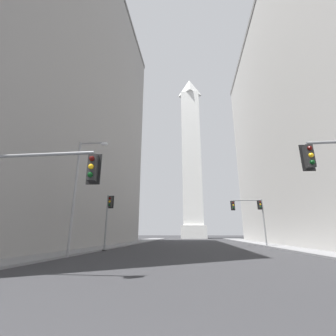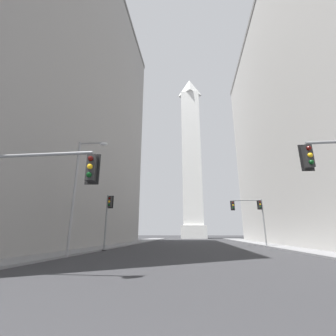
# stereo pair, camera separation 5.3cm
# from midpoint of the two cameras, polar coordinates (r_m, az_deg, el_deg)

# --- Properties ---
(sidewalk_left) EXTENTS (5.00, 94.75, 0.15)m
(sidewalk_left) POSITION_cam_midpoint_polar(r_m,az_deg,el_deg) (31.48, -16.33, -18.55)
(sidewalk_left) COLOR slate
(sidewalk_left) RESTS_ON ground_plane
(sidewalk_right) EXTENTS (5.00, 94.75, 0.15)m
(sidewalk_right) POSITION_cam_midpoint_polar(r_m,az_deg,el_deg) (31.46, 29.59, -17.17)
(sidewalk_right) COLOR slate
(sidewalk_right) RESTS_ON ground_plane
(building_left) EXTENTS (19.20, 43.79, 45.07)m
(building_left) POSITION_cam_midpoint_polar(r_m,az_deg,el_deg) (40.56, -27.99, 16.83)
(building_left) COLOR gray
(building_left) RESTS_ON ground_plane
(obelisk) EXTENTS (8.50, 8.50, 62.70)m
(obelisk) POSITION_cam_midpoint_polar(r_m,az_deg,el_deg) (84.69, 6.02, 3.59)
(obelisk) COLOR silver
(obelisk) RESTS_ON ground_plane
(traffic_light_mid_left) EXTENTS (0.80, 0.53, 5.56)m
(traffic_light_mid_left) POSITION_cam_midpoint_polar(r_m,az_deg,el_deg) (24.51, -14.96, -11.06)
(traffic_light_mid_left) COLOR slate
(traffic_light_mid_left) RESTS_ON ground_plane
(traffic_light_mid_right) EXTENTS (4.37, 0.51, 6.15)m
(traffic_light_mid_right) POSITION_cam_midpoint_polar(r_m,az_deg,el_deg) (33.07, 20.63, -10.05)
(traffic_light_mid_right) COLOR slate
(traffic_light_mid_right) RESTS_ON ground_plane
(traffic_light_near_left) EXTENTS (5.61, 0.52, 5.03)m
(traffic_light_near_left) POSITION_cam_midpoint_polar(r_m,az_deg,el_deg) (11.39, -33.81, -2.46)
(traffic_light_near_left) COLOR slate
(traffic_light_near_left) RESTS_ON ground_plane
(street_lamp) EXTENTS (2.50, 0.36, 9.04)m
(street_lamp) POSITION_cam_midpoint_polar(r_m,az_deg,el_deg) (19.17, -21.53, -3.80)
(street_lamp) COLOR gray
(street_lamp) RESTS_ON ground_plane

